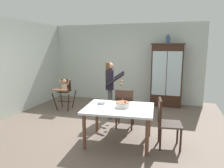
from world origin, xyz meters
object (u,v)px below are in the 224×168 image
object	(u,v)px
adult_person	(110,83)
serving_bowl	(102,103)
ceramic_vase	(168,40)
birthday_cake	(122,105)
china_cabinet	(167,75)
dining_chair_right_end	(165,119)
high_chair_with_toddler	(64,89)
dining_chair_far_side	(125,106)
dining_table	(119,112)

from	to	relation	value
adult_person	serving_bowl	bearing A→B (deg)	176.26
ceramic_vase	birthday_cake	size ratio (longest dim) A/B	0.96
birthday_cake	china_cabinet	bearing A→B (deg)	76.48
dining_chair_right_end	high_chair_with_toddler	bearing A→B (deg)	53.81
adult_person	birthday_cake	distance (m)	1.48
birthday_cake	ceramic_vase	bearing A→B (deg)	76.70
serving_bowl	birthday_cake	bearing A→B (deg)	-12.62
china_cabinet	ceramic_vase	size ratio (longest dim) A/B	7.53
ceramic_vase	dining_chair_far_side	xyz separation A→B (m)	(-0.83, -2.30, -1.60)
dining_chair_far_side	dining_chair_right_end	size ratio (longest dim) A/B	1.00
birthday_cake	dining_chair_far_side	distance (m)	0.75
china_cabinet	dining_chair_right_end	distance (m)	2.99
dining_table	dining_chair_far_side	size ratio (longest dim) A/B	1.51
dining_chair_far_side	china_cabinet	bearing A→B (deg)	-115.43
china_cabinet	serving_bowl	size ratio (longest dim) A/B	11.30
birthday_cake	dining_chair_right_end	world-z (taller)	dining_chair_right_end
china_cabinet	ceramic_vase	world-z (taller)	ceramic_vase
adult_person	birthday_cake	world-z (taller)	adult_person
dining_table	dining_chair_right_end	distance (m)	0.91
ceramic_vase	serving_bowl	size ratio (longest dim) A/B	1.50
china_cabinet	serving_bowl	distance (m)	3.13
adult_person	dining_table	xyz separation A→B (m)	(0.60, -1.34, -0.32)
china_cabinet	high_chair_with_toddler	xyz separation A→B (m)	(-2.99, -1.33, -0.37)
adult_person	china_cabinet	bearing A→B (deg)	-51.77
china_cabinet	birthday_cake	xyz separation A→B (m)	(-0.72, -2.99, -0.23)
birthday_cake	serving_bowl	world-z (taller)	birthday_cake
ceramic_vase	adult_person	distance (m)	2.48
dining_chair_far_side	ceramic_vase	bearing A→B (deg)	-115.15
adult_person	dining_chair_far_side	xyz separation A→B (m)	(0.54, -0.61, -0.41)
ceramic_vase	birthday_cake	xyz separation A→B (m)	(-0.71, -2.99, -1.36)
dining_chair_right_end	adult_person	bearing A→B (deg)	41.15
ceramic_vase	dining_chair_far_side	world-z (taller)	ceramic_vase
ceramic_vase	dining_chair_right_end	distance (m)	3.36
dining_chair_right_end	dining_chair_far_side	bearing A→B (deg)	46.78
ceramic_vase	dining_chair_far_side	size ratio (longest dim) A/B	0.28
serving_bowl	dining_chair_far_side	bearing A→B (deg)	58.27
serving_bowl	dining_chair_right_end	bearing A→B (deg)	-3.20
high_chair_with_toddler	dining_chair_right_end	xyz separation A→B (m)	(3.10, -1.62, -0.10)
ceramic_vase	dining_chair_right_end	world-z (taller)	ceramic_vase
serving_bowl	dining_chair_right_end	world-z (taller)	dining_chair_right_end
high_chair_with_toddler	china_cabinet	bearing A→B (deg)	19.42
dining_table	dining_chair_right_end	bearing A→B (deg)	4.29
serving_bowl	dining_chair_far_side	distance (m)	0.72
ceramic_vase	dining_table	world-z (taller)	ceramic_vase
dining_chair_far_side	high_chair_with_toddler	bearing A→B (deg)	-29.36
china_cabinet	birthday_cake	size ratio (longest dim) A/B	7.26
adult_person	serving_bowl	size ratio (longest dim) A/B	8.50
dining_chair_right_end	birthday_cake	bearing A→B (deg)	83.85
adult_person	birthday_cake	xyz separation A→B (m)	(0.67, -1.31, -0.17)
adult_person	dining_table	world-z (taller)	adult_person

